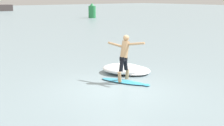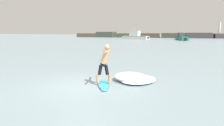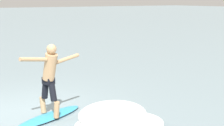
{
  "view_description": "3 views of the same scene",
  "coord_description": "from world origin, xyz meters",
  "px_view_note": "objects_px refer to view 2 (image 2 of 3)",
  "views": [
    {
      "loc": [
        -6.94,
        -8.2,
        3.26
      ],
      "look_at": [
        0.75,
        1.3,
        0.63
      ],
      "focal_mm": 50.0,
      "sensor_mm": 36.0,
      "label": 1
    },
    {
      "loc": [
        3.8,
        -8.51,
        2.45
      ],
      "look_at": [
        0.64,
        2.06,
        0.77
      ],
      "focal_mm": 35.0,
      "sensor_mm": 36.0,
      "label": 2
    },
    {
      "loc": [
        7.54,
        -1.97,
        2.82
      ],
      "look_at": [
        0.54,
        2.41,
        1.13
      ],
      "focal_mm": 50.0,
      "sensor_mm": 36.0,
      "label": 3
    }
  ],
  "objects_px": {
    "surfer": "(105,61)",
    "small_boat_offshore": "(181,38)",
    "surfboard": "(103,84)",
    "fishing_boat_near_jetty": "(135,36)"
  },
  "relations": [
    {
      "from": "small_boat_offshore",
      "to": "surfer",
      "type": "bearing_deg",
      "value": -94.79
    },
    {
      "from": "surfer",
      "to": "fishing_boat_near_jetty",
      "type": "xyz_separation_m",
      "value": [
        -7.95,
        48.66,
        -0.36
      ]
    },
    {
      "from": "surfer",
      "to": "small_boat_offshore",
      "type": "bearing_deg",
      "value": 85.21
    },
    {
      "from": "surfer",
      "to": "small_boat_offshore",
      "type": "distance_m",
      "value": 46.72
    },
    {
      "from": "surfboard",
      "to": "fishing_boat_near_jetty",
      "type": "height_order",
      "value": "fishing_boat_near_jetty"
    },
    {
      "from": "fishing_boat_near_jetty",
      "to": "small_boat_offshore",
      "type": "xyz_separation_m",
      "value": [
        11.85,
        -2.1,
        -0.14
      ]
    },
    {
      "from": "fishing_boat_near_jetty",
      "to": "small_boat_offshore",
      "type": "bearing_deg",
      "value": -10.04
    },
    {
      "from": "surfer",
      "to": "fishing_boat_near_jetty",
      "type": "height_order",
      "value": "fishing_boat_near_jetty"
    },
    {
      "from": "surfer",
      "to": "fishing_boat_near_jetty",
      "type": "distance_m",
      "value": 49.3
    },
    {
      "from": "small_boat_offshore",
      "to": "surfboard",
      "type": "bearing_deg",
      "value": -94.85
    }
  ]
}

